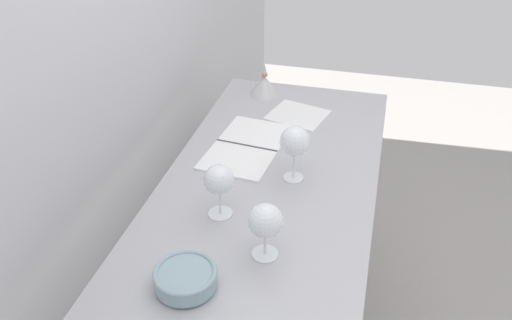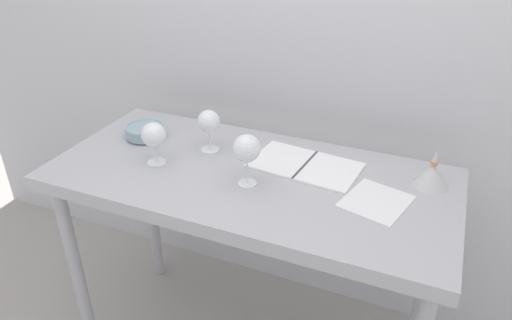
# 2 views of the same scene
# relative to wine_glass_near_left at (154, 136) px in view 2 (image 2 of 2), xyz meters

# --- Properties ---
(back_wall) EXTENTS (3.80, 0.04, 2.60)m
(back_wall) POSITION_rel_wine_glass_near_left_xyz_m (0.33, 0.56, 0.29)
(back_wall) COLOR silver
(back_wall) RESTS_ON ground_plane
(steel_counter) EXTENTS (1.40, 0.65, 0.90)m
(steel_counter) POSITION_rel_wine_glass_near_left_xyz_m (0.33, 0.06, -0.21)
(steel_counter) COLOR #ACACB1
(steel_counter) RESTS_ON ground_plane
(wine_glass_near_left) EXTENTS (0.09, 0.09, 0.16)m
(wine_glass_near_left) POSITION_rel_wine_glass_near_left_xyz_m (0.00, 0.00, 0.00)
(wine_glass_near_left) COLOR white
(wine_glass_near_left) RESTS_ON steel_counter
(wine_glass_far_left) EXTENTS (0.08, 0.08, 0.16)m
(wine_glass_far_left) POSITION_rel_wine_glass_near_left_xyz_m (0.13, 0.16, 0.01)
(wine_glass_far_left) COLOR white
(wine_glass_far_left) RESTS_ON steel_counter
(wine_glass_near_center) EXTENTS (0.09, 0.09, 0.18)m
(wine_glass_near_center) POSITION_rel_wine_glass_near_left_xyz_m (0.36, -0.00, 0.02)
(wine_glass_near_center) COLOR white
(wine_glass_near_center) RESTS_ON steel_counter
(open_notebook) EXTENTS (0.40, 0.26, 0.01)m
(open_notebook) POSITION_rel_wine_glass_near_left_xyz_m (0.50, 0.18, -0.10)
(open_notebook) COLOR white
(open_notebook) RESTS_ON steel_counter
(tasting_sheet_upper) EXTENTS (0.23, 0.24, 0.00)m
(tasting_sheet_upper) POSITION_rel_wine_glass_near_left_xyz_m (0.77, 0.06, -0.11)
(tasting_sheet_upper) COLOR white
(tasting_sheet_upper) RESTS_ON steel_counter
(tasting_bowl) EXTENTS (0.15, 0.15, 0.05)m
(tasting_bowl) POSITION_rel_wine_glass_near_left_xyz_m (-0.16, 0.16, -0.08)
(tasting_bowl) COLOR #4C4C4C
(tasting_bowl) RESTS_ON steel_counter
(decanter_funnel) EXTENTS (0.12, 0.12, 0.14)m
(decanter_funnel) POSITION_rel_wine_glass_near_left_xyz_m (0.92, 0.22, -0.07)
(decanter_funnel) COLOR silver
(decanter_funnel) RESTS_ON steel_counter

